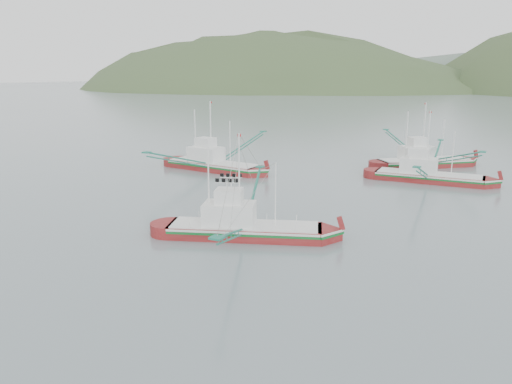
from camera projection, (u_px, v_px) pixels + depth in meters
The scene contains 6 objects.
ground at pixel (222, 245), 41.20m from camera, with size 1200.00×1200.00×0.00m, color slate.
main_boat at pixel (243, 215), 42.67m from camera, with size 13.56×22.97×9.67m.
bg_boat_far at pixel (425, 152), 74.60m from camera, with size 20.37×21.96×10.33m.
bg_boat_left at pixel (213, 160), 72.19m from camera, with size 14.88×26.34×10.69m.
bg_boat_right at pixel (427, 171), 64.59m from camera, with size 13.55×24.31×9.83m.
headland_left at pixel (264, 89), 432.43m from camera, with size 448.00×308.00×210.00m, color #384D27.
Camera 1 is at (20.75, -33.19, 13.86)m, focal length 35.00 mm.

